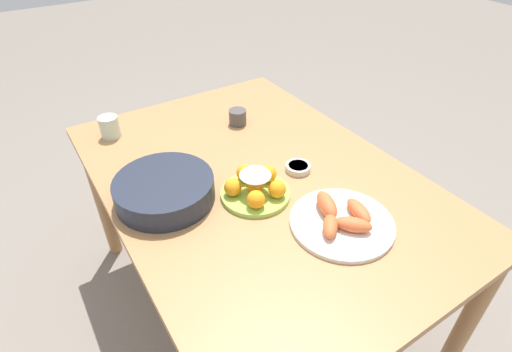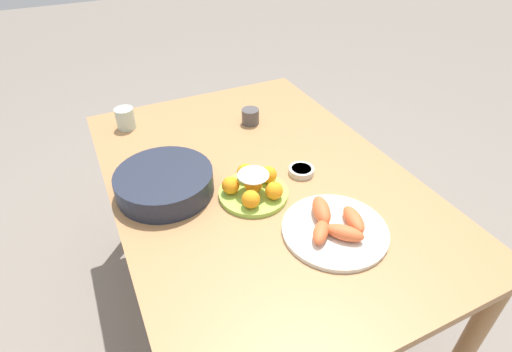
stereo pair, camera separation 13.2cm
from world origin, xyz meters
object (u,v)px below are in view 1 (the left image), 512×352
(cup_near, at_px, (238,117))
(cup_far, at_px, (110,127))
(cake_plate, at_px, (256,187))
(sauce_bowl, at_px, (298,167))
(serving_bowl, at_px, (164,189))
(dining_table, at_px, (257,195))
(seafood_platter, at_px, (341,220))

(cup_near, relative_size, cup_far, 0.84)
(cake_plate, bearing_deg, cup_near, -23.61)
(sauce_bowl, height_order, cup_far, cup_far)
(serving_bowl, xyz_separation_m, cup_near, (0.30, -0.44, -0.01))
(serving_bowl, xyz_separation_m, cup_far, (0.48, 0.03, 0.00))
(dining_table, height_order, sauce_bowl, sauce_bowl)
(dining_table, bearing_deg, cup_near, -20.55)
(seafood_platter, bearing_deg, cake_plate, 29.44)
(dining_table, bearing_deg, cup_far, 32.85)
(serving_bowl, height_order, cup_near, serving_bowl)
(sauce_bowl, distance_m, cup_far, 0.76)
(sauce_bowl, relative_size, cup_far, 1.02)
(cake_plate, height_order, cup_far, cake_plate)
(sauce_bowl, bearing_deg, serving_bowl, 77.12)
(cup_near, height_order, cup_far, cup_far)
(sauce_bowl, relative_size, seafood_platter, 0.29)
(sauce_bowl, relative_size, cup_near, 1.22)
(serving_bowl, xyz_separation_m, sauce_bowl, (-0.10, -0.45, -0.03))
(sauce_bowl, bearing_deg, cup_near, 1.46)
(cup_far, bearing_deg, dining_table, -147.15)
(seafood_platter, relative_size, cup_near, 4.28)
(cake_plate, distance_m, seafood_platter, 0.29)
(sauce_bowl, bearing_deg, cake_plate, 100.14)
(cake_plate, xyz_separation_m, serving_bowl, (0.14, 0.25, 0.01))
(cup_near, distance_m, cup_far, 0.51)
(sauce_bowl, height_order, cup_near, cup_near)
(cup_far, bearing_deg, seafood_platter, -153.83)
(sauce_bowl, bearing_deg, cup_far, 39.85)
(cake_plate, relative_size, cup_near, 3.12)
(seafood_platter, distance_m, cup_far, 0.97)
(seafood_platter, bearing_deg, cup_near, -4.06)
(cake_plate, bearing_deg, serving_bowl, 61.07)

